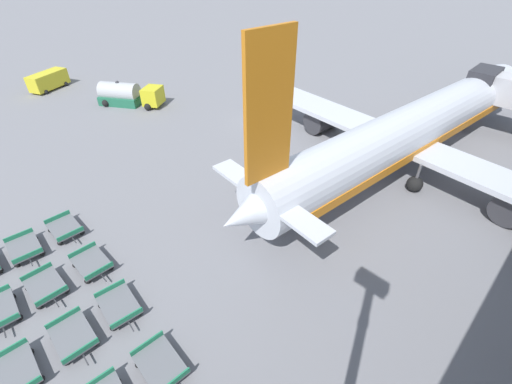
# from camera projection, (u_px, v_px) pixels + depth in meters

# --- Properties ---
(ground_plane) EXTENTS (500.00, 500.00, 0.00)m
(ground_plane) POSITION_uv_depth(u_px,v_px,m) (264.00, 121.00, 39.98)
(ground_plane) COLOR gray
(airplane) EXTENTS (35.36, 41.09, 13.98)m
(airplane) POSITION_uv_depth(u_px,v_px,m) (410.00, 131.00, 30.39)
(airplane) COLOR silver
(airplane) RESTS_ON ground_plane
(fuel_tanker_primary) EXTENTS (8.19, 6.59, 2.98)m
(fuel_tanker_primary) POSITION_uv_depth(u_px,v_px,m) (127.00, 95.00, 43.33)
(fuel_tanker_primary) COLOR yellow
(fuel_tanker_primary) RESTS_ON ground_plane
(service_van) EXTENTS (4.11, 5.78, 2.32)m
(service_van) POSITION_uv_depth(u_px,v_px,m) (48.00, 80.00, 47.80)
(service_van) COLOR yellow
(service_van) RESTS_ON ground_plane
(baggage_dolly_row_near_col_c) EXTENTS (3.34, 1.96, 0.92)m
(baggage_dolly_row_near_col_c) POSITION_uv_depth(u_px,v_px,m) (16.00, 373.00, 16.30)
(baggage_dolly_row_near_col_c) COLOR slate
(baggage_dolly_row_near_col_c) RESTS_ON ground_plane
(baggage_dolly_row_mid_a_col_a) EXTENTS (3.36, 2.00, 0.92)m
(baggage_dolly_row_mid_a_col_a) POSITION_uv_depth(u_px,v_px,m) (25.00, 248.00, 22.89)
(baggage_dolly_row_mid_a_col_a) COLOR slate
(baggage_dolly_row_mid_a_col_a) RESTS_ON ground_plane
(baggage_dolly_row_mid_a_col_b) EXTENTS (3.31, 1.90, 0.92)m
(baggage_dolly_row_mid_a_col_b) POSITION_uv_depth(u_px,v_px,m) (46.00, 286.00, 20.37)
(baggage_dolly_row_mid_a_col_b) COLOR slate
(baggage_dolly_row_mid_a_col_b) RESTS_ON ground_plane
(baggage_dolly_row_mid_a_col_c) EXTENTS (3.34, 1.95, 0.92)m
(baggage_dolly_row_mid_a_col_c) POSITION_uv_depth(u_px,v_px,m) (73.00, 336.00, 17.80)
(baggage_dolly_row_mid_a_col_c) COLOR slate
(baggage_dolly_row_mid_a_col_c) RESTS_ON ground_plane
(baggage_dolly_row_mid_b_col_a) EXTENTS (3.31, 1.90, 0.92)m
(baggage_dolly_row_mid_b_col_a) POSITION_uv_depth(u_px,v_px,m) (65.00, 228.00, 24.47)
(baggage_dolly_row_mid_b_col_a) COLOR slate
(baggage_dolly_row_mid_b_col_a) RESTS_ON ground_plane
(baggage_dolly_row_mid_b_col_b) EXTENTS (3.30, 1.88, 0.92)m
(baggage_dolly_row_mid_b_col_b) POSITION_uv_depth(u_px,v_px,m) (92.00, 263.00, 21.83)
(baggage_dolly_row_mid_b_col_b) COLOR slate
(baggage_dolly_row_mid_b_col_b) RESTS_ON ground_plane
(baggage_dolly_row_mid_b_col_c) EXTENTS (3.38, 2.06, 0.92)m
(baggage_dolly_row_mid_b_col_c) POSITION_uv_depth(u_px,v_px,m) (119.00, 306.00, 19.30)
(baggage_dolly_row_mid_b_col_c) COLOR slate
(baggage_dolly_row_mid_b_col_c) RESTS_ON ground_plane
(baggage_dolly_row_mid_b_col_d) EXTENTS (3.35, 1.98, 0.92)m
(baggage_dolly_row_mid_b_col_d) POSITION_uv_depth(u_px,v_px,m) (160.00, 365.00, 16.61)
(baggage_dolly_row_mid_b_col_d) COLOR slate
(baggage_dolly_row_mid_b_col_d) RESTS_ON ground_plane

